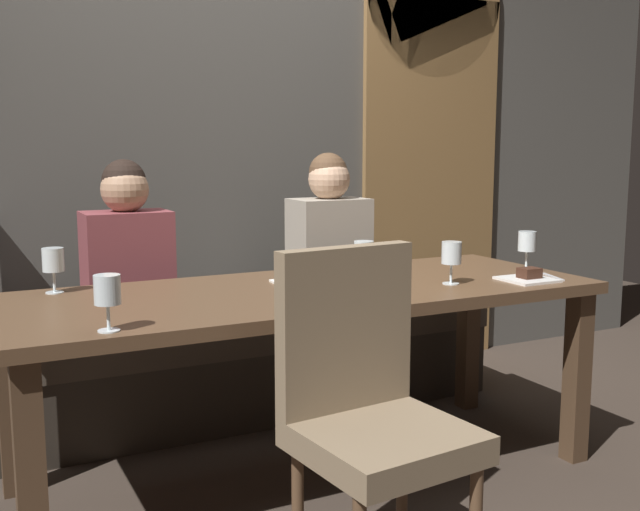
{
  "coord_description": "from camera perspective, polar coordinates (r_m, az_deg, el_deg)",
  "views": [
    {
      "loc": [
        -1.2,
        -2.48,
        1.27
      ],
      "look_at": [
        0.11,
        0.11,
        0.84
      ],
      "focal_mm": 42.11,
      "sensor_mm": 36.0,
      "label": 1
    }
  ],
  "objects": [
    {
      "name": "chair_near_side",
      "position": [
        2.16,
        3.62,
        -10.78
      ],
      "size": [
        0.48,
        0.48,
        0.98
      ],
      "color": "brown",
      "rests_on": "ground"
    },
    {
      "name": "folded_napkin",
      "position": [
        2.91,
        -2.58,
        -2.0
      ],
      "size": [
        0.12,
        0.11,
        0.01
      ],
      "primitive_type": "cube",
      "rotation": [
        0.0,
        0.0,
        -0.1
      ],
      "color": "silver",
      "rests_on": "dining_table"
    },
    {
      "name": "diner_bearded",
      "position": [
        3.62,
        0.68,
        1.27
      ],
      "size": [
        0.36,
        0.24,
        0.78
      ],
      "color": "#9E9384",
      "rests_on": "banquette_bench"
    },
    {
      "name": "wine_glass_near_left",
      "position": [
        3.33,
        15.46,
        0.91
      ],
      "size": [
        0.08,
        0.08,
        0.16
      ],
      "color": "silver",
      "rests_on": "dining_table"
    },
    {
      "name": "ground",
      "position": [
        3.03,
        -0.89,
        -16.34
      ],
      "size": [
        9.0,
        9.0,
        0.0
      ],
      "primitive_type": "plane",
      "color": "#382D26"
    },
    {
      "name": "wine_glass_center_front",
      "position": [
        2.85,
        -19.63,
        -0.4
      ],
      "size": [
        0.08,
        0.08,
        0.16
      ],
      "color": "silver",
      "rests_on": "dining_table"
    },
    {
      "name": "dessert_plate",
      "position": [
        3.06,
        15.52,
        -1.59
      ],
      "size": [
        0.19,
        0.19,
        0.05
      ],
      "color": "white",
      "rests_on": "dining_table"
    },
    {
      "name": "diner_redhead",
      "position": [
        3.29,
        -14.45,
        0.1
      ],
      "size": [
        0.36,
        0.24,
        0.76
      ],
      "color": "brown",
      "rests_on": "banquette_bench"
    },
    {
      "name": "fork_on_table",
      "position": [
        3.16,
        17.25,
        -1.56
      ],
      "size": [
        0.06,
        0.17,
        0.01
      ],
      "primitive_type": "cube",
      "rotation": [
        0.0,
        0.0,
        -0.29
      ],
      "color": "silver",
      "rests_on": "dining_table"
    },
    {
      "name": "banquette_bench",
      "position": [
        3.55,
        -5.89,
        -8.68
      ],
      "size": [
        2.5,
        0.44,
        0.45
      ],
      "color": "#312A23",
      "rests_on": "ground"
    },
    {
      "name": "wine_glass_end_left",
      "position": [
        2.9,
        9.96,
        0.11
      ],
      "size": [
        0.08,
        0.08,
        0.16
      ],
      "color": "silver",
      "rests_on": "dining_table"
    },
    {
      "name": "wine_glass_far_left",
      "position": [
        2.22,
        -15.86,
        -2.63
      ],
      "size": [
        0.08,
        0.08,
        0.16
      ],
      "color": "silver",
      "rests_on": "dining_table"
    },
    {
      "name": "dining_table",
      "position": [
        2.82,
        -0.92,
        -4.22
      ],
      "size": [
        2.2,
        0.84,
        0.74
      ],
      "color": "#493422",
      "rests_on": "ground"
    },
    {
      "name": "arched_door",
      "position": [
        4.44,
        8.45,
        9.55
      ],
      "size": [
        0.9,
        0.05,
        2.55
      ],
      "color": "olive",
      "rests_on": "ground"
    },
    {
      "name": "back_wall_tiled",
      "position": [
        3.9,
        -8.96,
        11.7
      ],
      "size": [
        6.0,
        0.12,
        3.0
      ],
      "primitive_type": "cube",
      "color": "#4C4944",
      "rests_on": "ground"
    },
    {
      "name": "espresso_cup",
      "position": [
        3.1,
        -1.89,
        -0.93
      ],
      "size": [
        0.12,
        0.12,
        0.06
      ],
      "color": "white",
      "rests_on": "dining_table"
    },
    {
      "name": "wine_glass_center_back",
      "position": [
        2.88,
        3.35,
        0.1
      ],
      "size": [
        0.08,
        0.08,
        0.16
      ],
      "color": "silver",
      "rests_on": "dining_table"
    }
  ]
}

